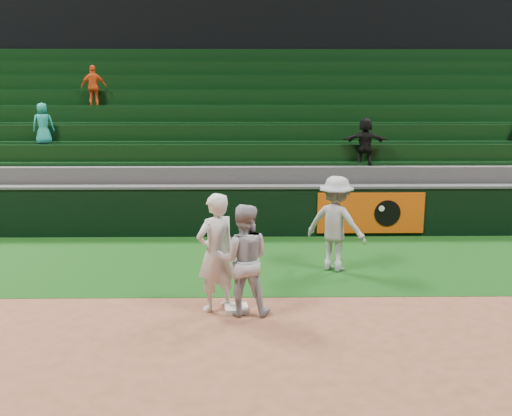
{
  "coord_description": "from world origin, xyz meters",
  "views": [
    {
      "loc": [
        0.03,
        -8.47,
        3.57
      ],
      "look_at": [
        0.17,
        2.3,
        1.3
      ],
      "focal_mm": 40.0,
      "sensor_mm": 36.0,
      "label": 1
    }
  ],
  "objects": [
    {
      "name": "base_coach",
      "position": [
        1.75,
        2.43,
        0.95
      ],
      "size": [
        1.41,
        1.23,
        1.89
      ],
      "primitive_type": "imported",
      "rotation": [
        0.0,
        0.0,
        2.61
      ],
      "color": "#9EA1AB",
      "rests_on": "foul_grass"
    },
    {
      "name": "first_base",
      "position": [
        -0.17,
        0.29,
        0.04
      ],
      "size": [
        0.41,
        0.41,
        0.08
      ],
      "primitive_type": "cube",
      "rotation": [
        0.0,
        0.0,
        0.11
      ],
      "color": "white",
      "rests_on": "ground"
    },
    {
      "name": "first_baseman",
      "position": [
        -0.5,
        0.38,
        0.97
      ],
      "size": [
        0.85,
        0.8,
        1.94
      ],
      "primitive_type": "imported",
      "rotation": [
        0.0,
        0.0,
        3.79
      ],
      "color": "silver",
      "rests_on": "ground"
    },
    {
      "name": "field_wall",
      "position": [
        0.03,
        5.2,
        0.63
      ],
      "size": [
        36.0,
        0.45,
        1.25
      ],
      "color": "black",
      "rests_on": "ground"
    },
    {
      "name": "baserunner",
      "position": [
        -0.05,
        0.21,
        0.9
      ],
      "size": [
        0.9,
        0.71,
        1.8
      ],
      "primitive_type": "imported",
      "rotation": [
        0.0,
        0.0,
        3.11
      ],
      "color": "#A3A6AE",
      "rests_on": "ground"
    },
    {
      "name": "stadium_seating",
      "position": [
        -0.01,
        8.97,
        1.7
      ],
      "size": [
        36.0,
        5.95,
        4.85
      ],
      "color": "#3B3B3D",
      "rests_on": "ground"
    },
    {
      "name": "foul_grass",
      "position": [
        0.0,
        3.0,
        0.0
      ],
      "size": [
        36.0,
        4.2,
        0.01
      ],
      "primitive_type": "cube",
      "color": "#0D350D",
      "rests_on": "ground"
    },
    {
      "name": "ground",
      "position": [
        0.0,
        0.0,
        0.0
      ],
      "size": [
        70.0,
        70.0,
        0.0
      ],
      "primitive_type": "plane",
      "color": "brown",
      "rests_on": "ground"
    },
    {
      "name": "upper_deck",
      "position": [
        0.0,
        17.45,
        6.0
      ],
      "size": [
        40.0,
        12.0,
        12.0
      ],
      "primitive_type": "cube",
      "color": "black",
      "rests_on": "ground"
    }
  ]
}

